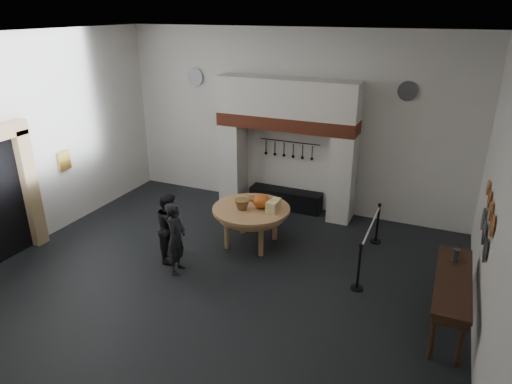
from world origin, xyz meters
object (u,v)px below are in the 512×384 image
at_px(visitor_near, 176,238).
at_px(barrier_post_far, 377,224).
at_px(visitor_far, 170,227).
at_px(barrier_post_near, 359,268).
at_px(iron_range, 286,199).
at_px(side_table, 454,280).
at_px(work_table, 251,209).

xyz_separation_m(visitor_near, barrier_post_far, (3.42, 2.81, -0.29)).
height_order(visitor_far, barrier_post_near, visitor_far).
distance_m(visitor_far, barrier_post_far, 4.53).
distance_m(iron_range, side_table, 5.38).
relative_size(side_table, barrier_post_far, 2.44).
relative_size(iron_range, barrier_post_near, 2.11).
height_order(visitor_near, visitor_far, visitor_near).
relative_size(visitor_far, barrier_post_near, 1.62).
bearing_deg(visitor_near, iron_range, -25.86).
height_order(iron_range, visitor_near, visitor_near).
bearing_deg(barrier_post_far, iron_range, 158.89).
bearing_deg(work_table, visitor_far, -135.75).
bearing_deg(barrier_post_near, barrier_post_far, 90.00).
xyz_separation_m(iron_range, work_table, (-0.02, -2.15, 0.59)).
bearing_deg(visitor_far, barrier_post_far, -82.32).
distance_m(visitor_near, barrier_post_far, 4.44).
distance_m(work_table, visitor_near, 1.86).
bearing_deg(work_table, visitor_near, -118.02).
height_order(iron_range, barrier_post_near, barrier_post_near).
bearing_deg(side_table, barrier_post_far, 122.77).
xyz_separation_m(work_table, barrier_post_far, (2.55, 1.17, -0.39)).
bearing_deg(visitor_far, side_table, -115.01).
relative_size(iron_range, barrier_post_far, 2.11).
bearing_deg(barrier_post_near, visitor_near, -166.63).
height_order(visitor_near, barrier_post_near, visitor_near).
bearing_deg(visitor_near, side_table, -98.40).
bearing_deg(visitor_far, barrier_post_near, -108.44).
xyz_separation_m(iron_range, side_table, (4.10, -3.42, 0.62)).
relative_size(visitor_near, barrier_post_near, 1.65).
relative_size(work_table, side_table, 0.77).
xyz_separation_m(visitor_far, barrier_post_far, (3.82, 2.41, -0.28)).
relative_size(visitor_near, side_table, 0.67).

